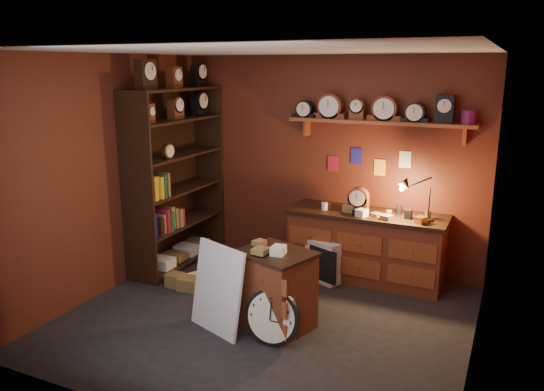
{
  "coord_description": "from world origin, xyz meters",
  "views": [
    {
      "loc": [
        2.2,
        -4.56,
        2.57
      ],
      "look_at": [
        -0.1,
        0.35,
        1.23
      ],
      "focal_mm": 35.0,
      "sensor_mm": 36.0,
      "label": 1
    }
  ],
  "objects_px": {
    "big_round_clock": "(272,317)",
    "shelving_unit": "(174,170)",
    "low_cabinet": "(275,287)",
    "workbench": "(366,242)"
  },
  "relations": [
    {
      "from": "workbench",
      "to": "big_round_clock",
      "type": "xyz_separation_m",
      "value": [
        -0.37,
        -1.9,
        -0.21
      ]
    },
    {
      "from": "shelving_unit",
      "to": "big_round_clock",
      "type": "bearing_deg",
      "value": -34.27
    },
    {
      "from": "big_round_clock",
      "to": "low_cabinet",
      "type": "bearing_deg",
      "value": 109.96
    },
    {
      "from": "shelving_unit",
      "to": "low_cabinet",
      "type": "relative_size",
      "value": 2.9
    },
    {
      "from": "shelving_unit",
      "to": "workbench",
      "type": "height_order",
      "value": "shelving_unit"
    },
    {
      "from": "big_round_clock",
      "to": "shelving_unit",
      "type": "bearing_deg",
      "value": 145.73
    },
    {
      "from": "workbench",
      "to": "low_cabinet",
      "type": "distance_m",
      "value": 1.67
    },
    {
      "from": "low_cabinet",
      "to": "big_round_clock",
      "type": "height_order",
      "value": "low_cabinet"
    },
    {
      "from": "workbench",
      "to": "low_cabinet",
      "type": "height_order",
      "value": "workbench"
    },
    {
      "from": "workbench",
      "to": "low_cabinet",
      "type": "xyz_separation_m",
      "value": [
        -0.48,
        -1.6,
        -0.04
      ]
    }
  ]
}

